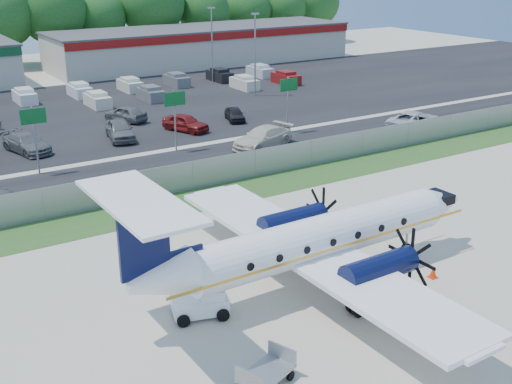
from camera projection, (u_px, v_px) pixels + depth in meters
ground at (319, 269)px, 32.53m from camera, size 170.00×170.00×0.00m
grass_verge at (207, 198)px, 42.05m from camera, size 170.00×4.00×0.02m
access_road at (163, 170)px, 47.61m from camera, size 170.00×8.00×0.02m
parking_lot at (76, 114)px, 64.28m from camera, size 170.00×32.00×0.02m
perimeter_fence at (193, 175)px, 43.29m from camera, size 120.00×0.06×1.99m
building_east at (203, 45)px, 93.81m from camera, size 44.40×12.40×5.24m
sign_left at (34, 126)px, 45.47m from camera, size 1.80×0.26×5.00m
sign_mid at (175, 107)px, 50.96m from camera, size 1.80×0.26×5.00m
sign_right at (288, 92)px, 56.45m from camera, size 1.80×0.26×5.00m
light_pole_ne at (255, 49)px, 70.87m from camera, size 0.90×0.35×9.09m
light_pole_se at (212, 40)px, 78.81m from camera, size 0.90×0.35×9.09m
tree_line at (2, 67)px, 91.28m from camera, size 112.00×6.00×14.00m
aircraft at (314, 239)px, 30.18m from camera, size 19.90×19.67×6.21m
pushback_tug at (202, 302)px, 28.20m from camera, size 2.72×2.29×1.30m
baggage_cart_far at (266, 372)px, 23.64m from camera, size 2.43×1.93×1.11m
cone_nose at (433, 272)px, 31.58m from camera, size 0.42×0.42×0.59m
cone_port_wing at (462, 349)px, 25.51m from camera, size 0.38×0.38×0.54m
cone_starboard_wing at (130, 226)px, 37.01m from camera, size 0.44×0.44×0.62m
road_car_mid at (262, 147)px, 53.12m from camera, size 6.26×3.93×1.69m
road_car_east at (413, 129)px, 58.67m from camera, size 6.72×4.43×1.72m
parked_car_b at (28, 152)px, 51.84m from camera, size 3.42×5.63×1.53m
parked_car_c at (121, 139)px, 55.44m from camera, size 2.95×5.33×1.72m
parked_car_d at (186, 131)px, 58.06m from camera, size 3.46×4.90×1.55m
parked_car_e at (235, 121)px, 61.75m from camera, size 2.62×4.06×1.29m
parked_car_g at (126, 121)px, 61.45m from camera, size 3.44×4.90×1.55m
far_parking_rows at (61, 105)px, 68.26m from camera, size 56.00×10.00×1.60m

